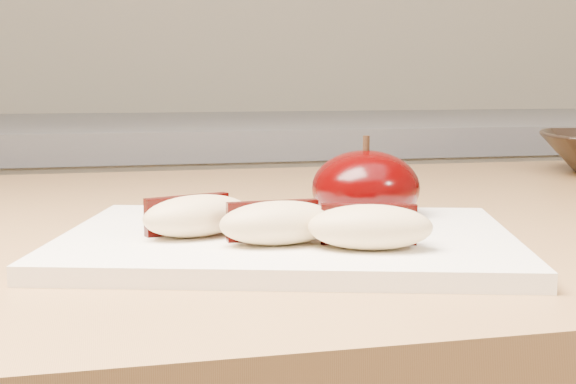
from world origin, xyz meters
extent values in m
cube|color=slate|center=(0.00, 1.20, 0.92)|extent=(2.40, 0.62, 0.04)
cube|color=#A37A46|center=(0.00, 0.50, 0.88)|extent=(1.64, 0.64, 0.04)
cube|color=white|center=(-0.04, 0.37, 0.91)|extent=(0.32, 0.27, 0.01)
ellipsoid|color=#2C0000|center=(0.03, 0.42, 0.93)|extent=(0.10, 0.10, 0.05)
cylinder|color=black|center=(0.03, 0.42, 0.96)|extent=(0.00, 0.00, 0.01)
ellipsoid|color=#D2B785|center=(-0.09, 0.37, 0.92)|extent=(0.08, 0.05, 0.03)
cube|color=black|center=(-0.10, 0.38, 0.92)|extent=(0.05, 0.02, 0.02)
ellipsoid|color=#D2B785|center=(-0.05, 0.33, 0.92)|extent=(0.07, 0.04, 0.03)
cube|color=black|center=(-0.05, 0.35, 0.92)|extent=(0.05, 0.01, 0.02)
ellipsoid|color=#D2B785|center=(0.00, 0.31, 0.92)|extent=(0.08, 0.05, 0.03)
cube|color=black|center=(0.00, 0.32, 0.92)|extent=(0.05, 0.02, 0.02)
camera|label=1|loc=(-0.15, -0.11, 1.00)|focal=50.00mm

